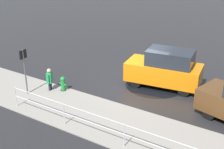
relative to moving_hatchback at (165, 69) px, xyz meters
name	(u,v)px	position (x,y,z in m)	size (l,w,h in m)	color
ground_plane	(139,83)	(1.34, 0.40, -1.03)	(60.00, 60.00, 0.00)	black
kerb_strip	(94,116)	(1.34, 4.60, -1.01)	(24.00, 3.20, 0.04)	gray
moving_hatchback	(165,69)	(0.00, 0.00, 0.00)	(4.11, 2.25, 2.06)	orange
fire_hydrant	(63,84)	(4.21, 3.34, -0.63)	(0.42, 0.31, 0.80)	#197A2D
pedestrian	(50,78)	(4.82, 3.65, -0.34)	(0.38, 0.52, 1.22)	#1E8C4C
metal_railing	(92,120)	(0.54, 5.83, -0.29)	(8.81, 0.04, 1.05)	#B7BABF
sign_post	(24,65)	(5.51, 4.61, 0.55)	(0.07, 0.44, 2.40)	#4C4C51
puddle_patch	(155,85)	(0.46, 0.17, -1.02)	(3.16, 3.16, 0.01)	black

